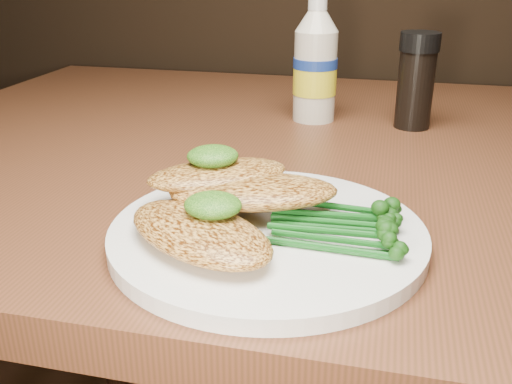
# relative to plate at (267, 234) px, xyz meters

# --- Properties ---
(plate) EXTENTS (0.25, 0.25, 0.01)m
(plate) POSITION_rel_plate_xyz_m (0.00, 0.00, 0.00)
(plate) COLOR white
(plate) RESTS_ON dining_table
(chicken_front) EXTENTS (0.16, 0.14, 0.02)m
(chicken_front) POSITION_rel_plate_xyz_m (-0.04, -0.04, 0.02)
(chicken_front) COLOR gold
(chicken_front) RESTS_ON plate
(chicken_mid) EXTENTS (0.15, 0.11, 0.02)m
(chicken_mid) POSITION_rel_plate_xyz_m (-0.02, 0.02, 0.03)
(chicken_mid) COLOR gold
(chicken_mid) RESTS_ON plate
(chicken_back) EXTENTS (0.14, 0.12, 0.02)m
(chicken_back) POSITION_rel_plate_xyz_m (-0.05, 0.04, 0.03)
(chicken_back) COLOR gold
(chicken_back) RESTS_ON plate
(pesto_front) EXTENTS (0.05, 0.05, 0.02)m
(pesto_front) POSITION_rel_plate_xyz_m (-0.04, -0.03, 0.03)
(pesto_front) COLOR #083608
(pesto_front) RESTS_ON chicken_front
(pesto_back) EXTENTS (0.06, 0.05, 0.02)m
(pesto_back) POSITION_rel_plate_xyz_m (-0.06, 0.04, 0.05)
(pesto_back) COLOR #083608
(pesto_back) RESTS_ON chicken_back
(broccolini_bundle) EXTENTS (0.13, 0.10, 0.02)m
(broccolini_bundle) POSITION_rel_plate_xyz_m (0.05, 0.00, 0.02)
(broccolini_bundle) COLOR #104D15
(broccolini_bundle) RESTS_ON plate
(mayo_bottle) EXTENTS (0.08, 0.08, 0.17)m
(mayo_bottle) POSITION_rel_plate_xyz_m (-0.02, 0.37, 0.08)
(mayo_bottle) COLOR beige
(mayo_bottle) RESTS_ON dining_table
(pepper_grinder) EXTENTS (0.06, 0.06, 0.12)m
(pepper_grinder) POSITION_rel_plate_xyz_m (0.12, 0.37, 0.06)
(pepper_grinder) COLOR black
(pepper_grinder) RESTS_ON dining_table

